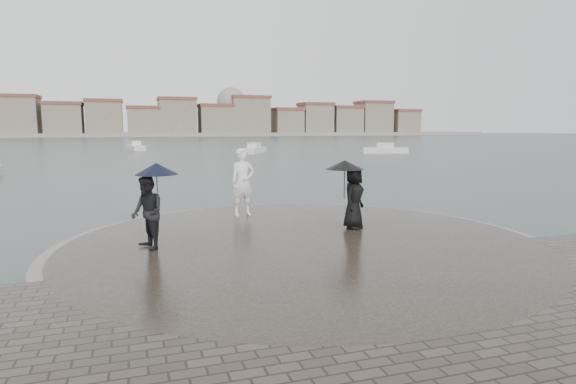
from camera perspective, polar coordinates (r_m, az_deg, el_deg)
name	(u,v)px	position (r m, az deg, el deg)	size (l,w,h in m)	color
ground	(367,301)	(9.35, 9.36, -12.68)	(400.00, 400.00, 0.00)	#2B3835
kerb_ring	(304,248)	(12.37, 1.87, -6.71)	(12.50, 12.50, 0.32)	gray
quay_tip	(304,248)	(12.36, 1.87, -6.61)	(11.90, 11.90, 0.36)	#2D261E
statue	(243,182)	(15.69, -5.37, 1.17)	(0.80, 0.53, 2.20)	white
visitor_left	(149,202)	(11.79, -16.10, -1.18)	(1.23, 1.14, 2.04)	black
visitor_right	(351,189)	(13.75, 7.50, 0.39)	(1.32, 1.16, 1.95)	black
far_skyline	(123,119)	(168.50, -18.94, 8.13)	(260.00, 20.00, 37.00)	gray
boats	(210,152)	(54.86, -9.22, 4.65)	(46.25, 38.51, 1.50)	silver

